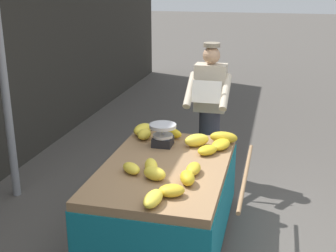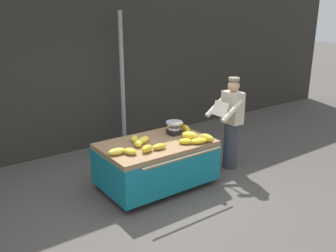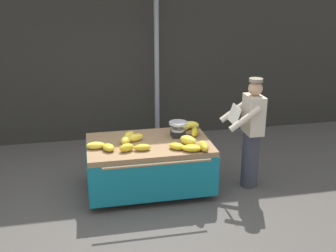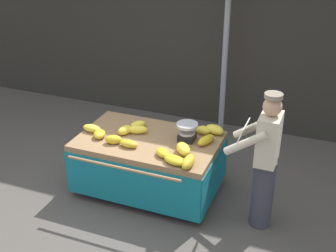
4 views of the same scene
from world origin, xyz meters
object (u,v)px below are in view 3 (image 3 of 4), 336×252
at_px(banana_bunch_0, 204,146).
at_px(banana_bunch_13, 142,147).
at_px(banana_bunch_12, 96,145).
at_px(weighing_scale, 178,129).
at_px(banana_bunch_2, 192,148).
at_px(banana_bunch_6, 191,125).
at_px(street_pole, 157,72).
at_px(banana_bunch_7, 127,148).
at_px(banana_bunch_8, 109,147).
at_px(banana_bunch_10, 129,135).
at_px(banana_bunch_9, 195,132).
at_px(vendor_person, 251,133).
at_px(banana_bunch_11, 183,127).
at_px(banana_bunch_3, 177,146).
at_px(banana_bunch_1, 126,140).
at_px(banana_bunch_5, 135,138).
at_px(banana_bunch_4, 188,140).
at_px(banana_cart, 149,155).

height_order(banana_bunch_0, banana_bunch_13, banana_bunch_0).
bearing_deg(banana_bunch_0, banana_bunch_12, 166.37).
height_order(weighing_scale, banana_bunch_2, weighing_scale).
bearing_deg(banana_bunch_6, banana_bunch_12, -160.31).
distance_m(street_pole, banana_bunch_7, 2.44).
relative_size(banana_bunch_8, banana_bunch_10, 1.00).
xyz_separation_m(banana_bunch_9, vendor_person, (0.80, -0.31, 0.04)).
height_order(street_pole, banana_bunch_8, street_pole).
xyz_separation_m(banana_bunch_11, vendor_person, (0.91, -0.57, 0.04)).
bearing_deg(banana_bunch_2, banana_bunch_12, 164.94).
distance_m(banana_bunch_3, banana_bunch_11, 0.79).
height_order(banana_bunch_7, banana_bunch_12, banana_bunch_7).
relative_size(banana_bunch_6, banana_bunch_7, 1.25).
relative_size(banana_bunch_1, banana_bunch_5, 0.78).
xyz_separation_m(banana_bunch_4, banana_bunch_12, (-1.33, 0.10, -0.01)).
xyz_separation_m(banana_bunch_5, banana_bunch_6, (0.95, 0.37, 0.00)).
height_order(banana_bunch_4, banana_bunch_8, banana_bunch_4).
height_order(banana_cart, banana_bunch_0, banana_bunch_0).
bearing_deg(vendor_person, banana_bunch_4, -179.02).
bearing_deg(banana_bunch_10, banana_bunch_9, -6.54).
distance_m(weighing_scale, banana_bunch_13, 0.76).
bearing_deg(vendor_person, weighing_scale, 162.72).
height_order(banana_cart, banana_bunch_9, banana_bunch_9).
distance_m(banana_bunch_5, banana_bunch_11, 0.87).
height_order(weighing_scale, banana_bunch_9, weighing_scale).
distance_m(banana_bunch_1, banana_bunch_4, 0.91).
bearing_deg(banana_cart, banana_bunch_7, -141.65).
bearing_deg(weighing_scale, banana_bunch_11, 59.54).
xyz_separation_m(banana_bunch_8, banana_bunch_12, (-0.17, 0.10, 0.00)).
distance_m(banana_bunch_12, banana_bunch_13, 0.67).
height_order(weighing_scale, banana_bunch_4, weighing_scale).
bearing_deg(banana_bunch_13, street_pole, 74.73).
relative_size(street_pole, banana_bunch_11, 14.17).
xyz_separation_m(banana_bunch_6, banana_bunch_9, (-0.02, -0.32, -0.00)).
bearing_deg(vendor_person, banana_bunch_2, -164.76).
bearing_deg(banana_bunch_4, banana_bunch_6, 72.27).
bearing_deg(banana_bunch_8, banana_bunch_10, 52.62).
bearing_deg(banana_bunch_1, banana_bunch_9, 6.57).
relative_size(banana_bunch_7, banana_bunch_12, 0.79).
relative_size(banana_bunch_1, banana_bunch_6, 0.81).
bearing_deg(banana_bunch_1, street_pole, 67.16).
height_order(banana_bunch_0, banana_bunch_7, banana_bunch_0).
xyz_separation_m(weighing_scale, banana_bunch_7, (-0.84, -0.43, -0.06)).
relative_size(street_pole, banana_bunch_2, 10.12).
bearing_deg(banana_bunch_6, banana_bunch_2, -103.81).
bearing_deg(banana_bunch_5, banana_bunch_11, 20.92).
xyz_separation_m(banana_bunch_6, banana_bunch_11, (-0.14, -0.06, -0.01)).
relative_size(weighing_scale, banana_bunch_7, 1.31).
bearing_deg(banana_bunch_6, banana_bunch_5, -158.74).
bearing_deg(banana_bunch_12, street_pole, 58.44).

